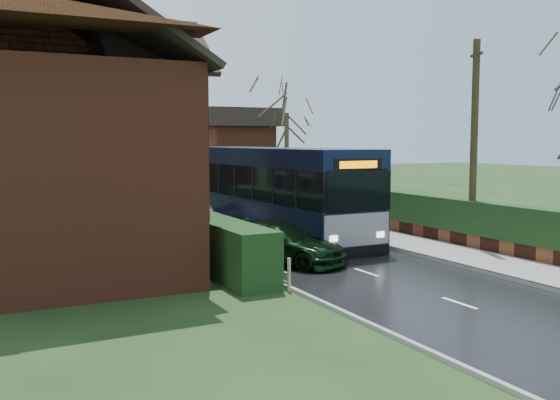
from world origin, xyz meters
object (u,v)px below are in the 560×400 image
bus_stop_sign (360,190)px  telegraph_pole (474,145)px  car_green (281,243)px  car_silver (199,217)px  brick_house (31,129)px  bus (274,192)px

bus_stop_sign → telegraph_pole: (2.59, -3.45, 1.82)m
car_green → telegraph_pole: size_ratio=0.59×
car_silver → telegraph_pole: size_ratio=0.53×
brick_house → car_silver: size_ratio=3.66×
car_green → bus_stop_sign: (4.80, 2.62, 1.37)m
car_green → bus: bearing=38.4°
bus → brick_house: bearing=-174.5°
brick_house → car_green: size_ratio=3.23×
car_green → telegraph_pole: bearing=-34.3°
car_silver → bus_stop_sign: 7.13m
bus → car_silver: 3.50m
brick_house → bus_stop_sign: 12.27m
car_green → car_silver: bearing=63.7°
car_silver → bus_stop_sign: (5.02, -4.88, 1.34)m
bus → telegraph_pole: 8.30m
car_green → bus_stop_sign: bearing=0.7°
bus → car_green: bearing=-115.6°
bus → telegraph_pole: (4.99, -6.31, 2.01)m
bus → car_green: bus is taller
brick_house → car_green: bearing=-30.7°
car_silver → bus_stop_sign: bus_stop_sign is taller
car_silver → bus: bearing=-29.9°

